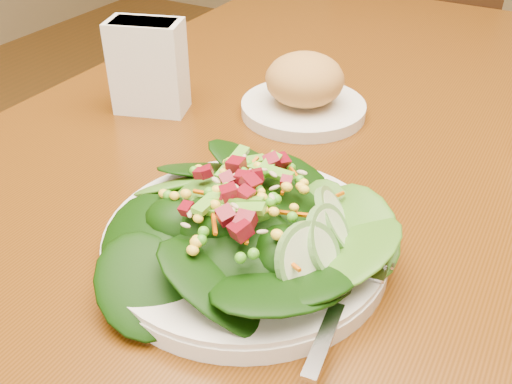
# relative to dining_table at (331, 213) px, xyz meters

# --- Properties ---
(dining_table) EXTENTS (0.90, 1.40, 0.75)m
(dining_table) POSITION_rel_dining_table_xyz_m (0.00, 0.00, 0.00)
(dining_table) COLOR #5C300D
(dining_table) RESTS_ON ground_plane
(chair_far) EXTENTS (0.55, 0.55, 0.97)m
(chair_far) POSITION_rel_dining_table_xyz_m (-0.20, 1.05, -0.13)
(chair_far) COLOR black
(chair_far) RESTS_ON ground_plane
(salad_plate) EXTENTS (0.28, 0.27, 0.08)m
(salad_plate) POSITION_rel_dining_table_xyz_m (0.01, -0.23, 0.13)
(salad_plate) COLOR white
(salad_plate) RESTS_ON dining_table
(bread_plate) EXTENTS (0.17, 0.17, 0.09)m
(bread_plate) POSITION_rel_dining_table_xyz_m (-0.08, 0.06, 0.14)
(bread_plate) COLOR white
(bread_plate) RESTS_ON dining_table
(napkin_holder) EXTENTS (0.11, 0.08, 0.13)m
(napkin_holder) POSITION_rel_dining_table_xyz_m (-0.27, -0.03, 0.17)
(napkin_holder) COLOR white
(napkin_holder) RESTS_ON dining_table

